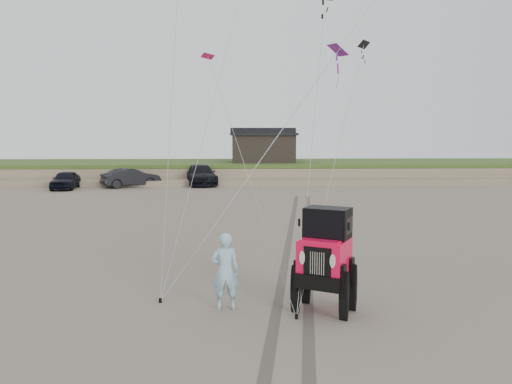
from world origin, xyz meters
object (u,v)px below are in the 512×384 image
truck_a (66,180)px  truck_c (201,175)px  cabin (263,147)px  man (225,271)px  truck_b (131,178)px  jeep (324,271)px

truck_a → truck_c: truck_c is taller
cabin → man: size_ratio=3.29×
cabin → truck_b: (-11.49, -7.05, -2.44)m
truck_b → man: bearing=166.4°
cabin → truck_c: (-5.77, -5.45, -2.36)m
jeep → man: (-2.44, 0.31, -0.06)m
truck_c → cabin: bearing=32.2°
cabin → truck_c: cabin is taller
cabin → jeep: cabin is taller
cabin → truck_b: 13.70m
cabin → truck_a: cabin is taller
truck_b → truck_c: truck_c is taller
jeep → man: jeep is taller
man → truck_b: bearing=-77.4°
jeep → truck_a: bearing=147.1°
truck_a → man: bearing=-69.7°
truck_a → jeep: bearing=-66.1°
truck_a → truck_b: (5.00, 1.37, 0.05)m
truck_c → jeep: jeep is taller
cabin → man: bearing=-94.4°
truck_c → jeep: 32.44m
cabin → truck_b: size_ratio=1.33×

